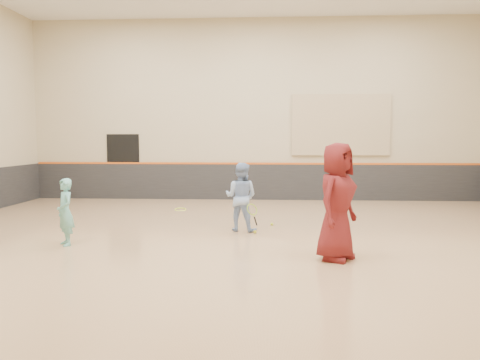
# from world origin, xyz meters

# --- Properties ---
(room) EXTENTS (15.04, 12.04, 6.22)m
(room) POSITION_xyz_m (0.00, 0.00, 0.81)
(room) COLOR tan
(room) RESTS_ON ground
(wainscot_back) EXTENTS (14.90, 0.04, 1.20)m
(wainscot_back) POSITION_xyz_m (0.00, 5.97, 0.60)
(wainscot_back) COLOR #232326
(wainscot_back) RESTS_ON floor
(accent_stripe) EXTENTS (14.90, 0.03, 0.06)m
(accent_stripe) POSITION_xyz_m (0.00, 5.96, 1.22)
(accent_stripe) COLOR #D85914
(accent_stripe) RESTS_ON wall_back
(acoustic_panel) EXTENTS (3.20, 0.08, 2.00)m
(acoustic_panel) POSITION_xyz_m (2.80, 5.95, 2.50)
(acoustic_panel) COLOR tan
(acoustic_panel) RESTS_ON wall_back
(doorway) EXTENTS (1.10, 0.05, 2.20)m
(doorway) POSITION_xyz_m (-4.50, 5.98, 1.10)
(doorway) COLOR black
(doorway) RESTS_ON floor
(girl) EXTENTS (0.54, 0.56, 1.29)m
(girl) POSITION_xyz_m (-3.48, -1.01, 0.64)
(girl) COLOR #70C3BD
(girl) RESTS_ON floor
(instructor) EXTENTS (0.87, 0.76, 1.52)m
(instructor) POSITION_xyz_m (-0.20, 0.59, 0.76)
(instructor) COLOR #93B2E4
(instructor) RESTS_ON floor
(young_man) EXTENTS (1.05, 1.15, 1.98)m
(young_man) POSITION_xyz_m (1.54, -1.81, 0.99)
(young_man) COLOR maroon
(young_man) RESTS_ON floor
(held_racket) EXTENTS (0.29, 0.29, 0.55)m
(held_racket) POSITION_xyz_m (0.06, 0.30, 0.52)
(held_racket) COLOR #9FCE2D
(held_racket) RESTS_ON instructor
(spare_racket) EXTENTS (0.75, 0.75, 0.13)m
(spare_racket) POSITION_xyz_m (-2.10, 3.54, 0.07)
(spare_racket) COLOR #CAE432
(spare_racket) RESTS_ON floor
(ball_under_racket) EXTENTS (0.07, 0.07, 0.07)m
(ball_under_racket) POSITION_xyz_m (0.12, 0.31, 0.03)
(ball_under_racket) COLOR yellow
(ball_under_racket) RESTS_ON floor
(ball_in_hand) EXTENTS (0.07, 0.07, 0.07)m
(ball_in_hand) POSITION_xyz_m (1.64, -1.95, 1.27)
(ball_in_hand) COLOR #CFDB32
(ball_in_hand) RESTS_ON young_man
(ball_beside_spare) EXTENTS (0.07, 0.07, 0.07)m
(ball_beside_spare) POSITION_xyz_m (0.50, 1.25, 0.03)
(ball_beside_spare) COLOR #D3E936
(ball_beside_spare) RESTS_ON floor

